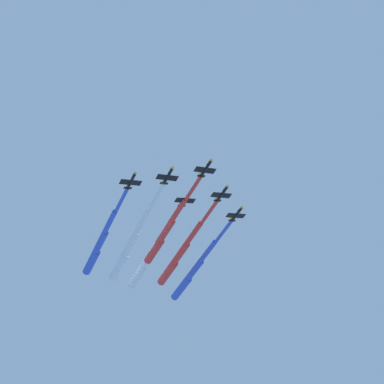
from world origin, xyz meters
TOP-DOWN VIEW (x-y plane):
  - jet_lead at (25.13, -10.59)m, footprint 61.78×29.47m
  - jet_port_inner at (31.30, -25.43)m, footprint 65.12×31.19m
  - jet_starboard_inner at (43.20, -6.72)m, footprint 70.30×34.10m
  - jet_port_mid at (44.13, -18.49)m, footprint 65.63×31.14m
  - jet_starboard_mid at (36.31, -39.69)m, footprint 66.68×32.02m
  - jet_port_outer at (51.76, 2.45)m, footprint 64.27×30.64m

SIDE VIEW (x-z plane):
  - jet_starboard_inner at x=43.20m, z-range 201.41..205.71m
  - jet_port_inner at x=31.30m, z-range 201.44..205.80m
  - jet_lead at x=25.13m, z-range 201.67..205.99m
  - jet_port_mid at x=44.13m, z-range 201.98..206.36m
  - jet_port_outer at x=51.76m, z-range 202.42..206.78m
  - jet_starboard_mid at x=36.31m, z-range 202.53..206.86m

